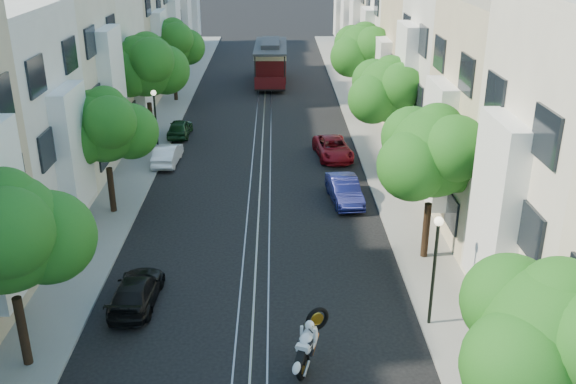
{
  "coord_description": "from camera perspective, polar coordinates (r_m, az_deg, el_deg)",
  "views": [
    {
      "loc": [
        0.88,
        -15.23,
        13.23
      ],
      "look_at": [
        1.41,
        11.25,
        2.2
      ],
      "focal_mm": 40.0,
      "sensor_mm": 36.0,
      "label": 1
    }
  ],
  "objects": [
    {
      "name": "lamp_east",
      "position": [
        22.52,
        12.97,
        -5.49
      ],
      "size": [
        0.32,
        0.32,
        4.16
      ],
      "color": "black",
      "rests_on": "ground"
    },
    {
      "name": "sidewalk_west",
      "position": [
        45.92,
        -11.36,
        5.49
      ],
      "size": [
        2.5,
        80.0,
        0.12
      ],
      "primitive_type": "cube",
      "color": "gray",
      "rests_on": "ground"
    },
    {
      "name": "sportbike_rider",
      "position": [
        20.93,
        1.83,
        -13.17
      ],
      "size": [
        1.24,
        1.91,
        1.88
      ],
      "rotation": [
        0.0,
        0.0,
        -0.42
      ],
      "color": "black",
      "rests_on": "ground"
    },
    {
      "name": "parked_car_e_mid",
      "position": [
        33.09,
        5.04,
        0.17
      ],
      "size": [
        1.78,
        4.06,
        1.3
      ],
      "primitive_type": "imported",
      "rotation": [
        0.0,
        0.0,
        0.11
      ],
      "color": "#0D1144",
      "rests_on": "ground"
    },
    {
      "name": "ground",
      "position": [
        45.22,
        -2.23,
        5.58
      ],
      "size": [
        200.0,
        200.0,
        0.0
      ],
      "primitive_type": "plane",
      "color": "black",
      "rests_on": "ground"
    },
    {
      "name": "townhouses_west",
      "position": [
        45.72,
        -17.68,
        11.3
      ],
      "size": [
        7.75,
        72.0,
        11.76
      ],
      "color": "silver",
      "rests_on": "ground"
    },
    {
      "name": "tree_e_a",
      "position": [
        16.37,
        22.54,
        -12.04
      ],
      "size": [
        4.72,
        3.87,
        6.27
      ],
      "color": "black",
      "rests_on": "ground"
    },
    {
      "name": "tree_e_d",
      "position": [
        47.39,
        6.75,
        12.29
      ],
      "size": [
        5.01,
        4.16,
        6.85
      ],
      "color": "black",
      "rests_on": "ground"
    },
    {
      "name": "tree_w_d",
      "position": [
        52.54,
        -10.18,
        12.81
      ],
      "size": [
        4.84,
        3.99,
        6.52
      ],
      "color": "black",
      "rests_on": "ground"
    },
    {
      "name": "sidewalk_east",
      "position": [
        45.64,
        6.95,
        5.67
      ],
      "size": [
        2.5,
        80.0,
        0.12
      ],
      "primitive_type": "cube",
      "color": "gray",
      "rests_on": "ground"
    },
    {
      "name": "parked_car_w_near",
      "position": [
        24.97,
        -13.34,
        -8.56
      ],
      "size": [
        1.72,
        3.94,
        1.13
      ],
      "primitive_type": "imported",
      "rotation": [
        0.0,
        0.0,
        3.1
      ],
      "color": "black",
      "rests_on": "ground"
    },
    {
      "name": "tree_w_c",
      "position": [
        41.8,
        -12.42,
        10.83
      ],
      "size": [
        5.13,
        4.28,
        7.09
      ],
      "color": "black",
      "rests_on": "ground"
    },
    {
      "name": "lamp_west",
      "position": [
        39.31,
        -11.72,
        6.82
      ],
      "size": [
        0.32,
        0.32,
        4.16
      ],
      "color": "black",
      "rests_on": "ground"
    },
    {
      "name": "rail_left",
      "position": [
        45.23,
        -2.93,
        5.58
      ],
      "size": [
        0.06,
        80.0,
        0.02
      ],
      "primitive_type": "cube",
      "color": "gray",
      "rests_on": "ground"
    },
    {
      "name": "townhouses_east",
      "position": [
        45.25,
        13.2,
        11.79
      ],
      "size": [
        7.75,
        72.0,
        12.0
      ],
      "color": "beige",
      "rests_on": "ground"
    },
    {
      "name": "parked_car_e_far",
      "position": [
        39.54,
        4.02,
        3.92
      ],
      "size": [
        2.46,
        4.51,
        1.2
      ],
      "primitive_type": "imported",
      "rotation": [
        0.0,
        0.0,
        0.11
      ],
      "color": "maroon",
      "rests_on": "ground"
    },
    {
      "name": "tree_e_c",
      "position": [
        36.81,
        8.97,
        8.77
      ],
      "size": [
        4.84,
        3.99,
        6.52
      ],
      "color": "black",
      "rests_on": "ground"
    },
    {
      "name": "tree_w_a",
      "position": [
        20.8,
        -23.76,
        -3.57
      ],
      "size": [
        4.93,
        4.08,
        6.68
      ],
      "color": "black",
      "rests_on": "ground"
    },
    {
      "name": "parked_car_w_far",
      "position": [
        44.12,
        -9.6,
        5.65
      ],
      "size": [
        1.49,
        3.52,
        1.19
      ],
      "primitive_type": "imported",
      "rotation": [
        0.0,
        0.0,
        3.12
      ],
      "color": "#15361B",
      "rests_on": "ground"
    },
    {
      "name": "tree_w_b",
      "position": [
        31.55,
        -15.9,
        5.47
      ],
      "size": [
        4.72,
        3.87,
        6.27
      ],
      "color": "black",
      "rests_on": "ground"
    },
    {
      "name": "parked_car_w_mid",
      "position": [
        39.03,
        -10.67,
        3.32
      ],
      "size": [
        1.43,
        3.69,
        1.2
      ],
      "primitive_type": "imported",
      "rotation": [
        0.0,
        0.0,
        3.1
      ],
      "color": "white",
      "rests_on": "ground"
    },
    {
      "name": "rail_right",
      "position": [
        45.21,
        -1.53,
        5.6
      ],
      "size": [
        0.06,
        80.0,
        0.02
      ],
      "primitive_type": "cube",
      "color": "gray",
      "rests_on": "ground"
    },
    {
      "name": "lane_line",
      "position": [
        45.22,
        -2.23,
        5.58
      ],
      "size": [
        0.08,
        80.0,
        0.01
      ],
      "primitive_type": "cube",
      "color": "tan",
      "rests_on": "ground"
    },
    {
      "name": "tree_e_b",
      "position": [
        26.44,
        12.9,
        3.27
      ],
      "size": [
        4.93,
        4.08,
        6.68
      ],
      "color": "black",
      "rests_on": "ground"
    },
    {
      "name": "rail_slot",
      "position": [
        45.22,
        -2.23,
        5.59
      ],
      "size": [
        0.06,
        80.0,
        0.02
      ],
      "primitive_type": "cube",
      "color": "gray",
      "rests_on": "ground"
    },
    {
      "name": "cable_car",
      "position": [
        58.68,
        -1.54,
        11.62
      ],
      "size": [
        2.95,
        9.06,
        3.47
      ],
      "rotation": [
        0.0,
        0.0,
        -0.01
      ],
      "color": "black",
      "rests_on": "ground"
    }
  ]
}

